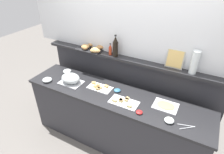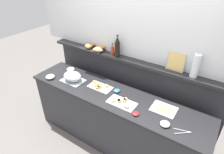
{
  "view_description": "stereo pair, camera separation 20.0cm",
  "coord_description": "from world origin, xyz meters",
  "px_view_note": "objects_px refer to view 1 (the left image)",
  "views": [
    {
      "loc": [
        0.97,
        -1.84,
        2.49
      ],
      "look_at": [
        -0.08,
        0.1,
        1.14
      ],
      "focal_mm": 30.61,
      "sensor_mm": 36.0,
      "label": 1
    },
    {
      "loc": [
        1.14,
        -1.73,
        2.49
      ],
      "look_at": [
        -0.08,
        0.1,
        1.14
      ],
      "focal_mm": 30.61,
      "sensor_mm": 36.0,
      "label": 2
    }
  ],
  "objects_px": {
    "water_carafe": "(195,62)",
    "glass_bowl_large": "(169,120)",
    "cold_cuts_platter": "(166,106)",
    "sandwich_platter_rear": "(124,102)",
    "hot_sauce_bottle": "(110,50)",
    "sandwich_platter_side": "(99,87)",
    "wine_bottle_dark": "(115,47)",
    "serving_cloche": "(71,79)",
    "framed_picture": "(175,59)",
    "glass_bowl_small": "(67,71)",
    "condiment_bowl_cream": "(139,112)",
    "condiment_bowl_teal": "(117,90)",
    "glass_bowl_medium": "(47,80)",
    "bread_basket": "(93,48)",
    "serving_tongs": "(187,127)"
  },
  "relations": [
    {
      "from": "condiment_bowl_cream",
      "to": "bread_basket",
      "type": "xyz_separation_m",
      "value": [
        -1.01,
        0.58,
        0.4
      ]
    },
    {
      "from": "glass_bowl_medium",
      "to": "framed_picture",
      "type": "distance_m",
      "value": 1.84
    },
    {
      "from": "sandwich_platter_side",
      "to": "cold_cuts_platter",
      "type": "distance_m",
      "value": 0.94
    },
    {
      "from": "condiment_bowl_teal",
      "to": "framed_picture",
      "type": "relative_size",
      "value": 0.39
    },
    {
      "from": "cold_cuts_platter",
      "to": "glass_bowl_large",
      "type": "height_order",
      "value": "glass_bowl_large"
    },
    {
      "from": "glass_bowl_large",
      "to": "condiment_bowl_teal",
      "type": "height_order",
      "value": "glass_bowl_large"
    },
    {
      "from": "serving_cloche",
      "to": "condiment_bowl_cream",
      "type": "relative_size",
      "value": 4.2
    },
    {
      "from": "sandwich_platter_side",
      "to": "glass_bowl_small",
      "type": "relative_size",
      "value": 2.64
    },
    {
      "from": "hot_sauce_bottle",
      "to": "sandwich_platter_side",
      "type": "bearing_deg",
      "value": -88.49
    },
    {
      "from": "condiment_bowl_teal",
      "to": "serving_tongs",
      "type": "distance_m",
      "value": 1.0
    },
    {
      "from": "glass_bowl_large",
      "to": "glass_bowl_small",
      "type": "bearing_deg",
      "value": 169.6
    },
    {
      "from": "glass_bowl_large",
      "to": "condiment_bowl_teal",
      "type": "relative_size",
      "value": 1.17
    },
    {
      "from": "cold_cuts_platter",
      "to": "serving_cloche",
      "type": "relative_size",
      "value": 0.88
    },
    {
      "from": "sandwich_platter_side",
      "to": "condiment_bowl_cream",
      "type": "distance_m",
      "value": 0.73
    },
    {
      "from": "serving_cloche",
      "to": "sandwich_platter_side",
      "type": "bearing_deg",
      "value": 11.59
    },
    {
      "from": "water_carafe",
      "to": "glass_bowl_large",
      "type": "bearing_deg",
      "value": -98.62
    },
    {
      "from": "serving_tongs",
      "to": "wine_bottle_dark",
      "type": "xyz_separation_m",
      "value": [
        -1.16,
        0.52,
        0.51
      ]
    },
    {
      "from": "bread_basket",
      "to": "water_carafe",
      "type": "xyz_separation_m",
      "value": [
        1.44,
        0.0,
        0.11
      ]
    },
    {
      "from": "sandwich_platter_side",
      "to": "wine_bottle_dark",
      "type": "distance_m",
      "value": 0.61
    },
    {
      "from": "glass_bowl_small",
      "to": "bread_basket",
      "type": "height_order",
      "value": "bread_basket"
    },
    {
      "from": "sandwich_platter_rear",
      "to": "serving_cloche",
      "type": "height_order",
      "value": "serving_cloche"
    },
    {
      "from": "cold_cuts_platter",
      "to": "framed_picture",
      "type": "bearing_deg",
      "value": 97.49
    },
    {
      "from": "sandwich_platter_rear",
      "to": "condiment_bowl_cream",
      "type": "distance_m",
      "value": 0.26
    },
    {
      "from": "sandwich_platter_side",
      "to": "serving_cloche",
      "type": "height_order",
      "value": "serving_cloche"
    },
    {
      "from": "serving_cloche",
      "to": "glass_bowl_medium",
      "type": "bearing_deg",
      "value": -158.07
    },
    {
      "from": "sandwich_platter_side",
      "to": "water_carafe",
      "type": "distance_m",
      "value": 1.29
    },
    {
      "from": "hot_sauce_bottle",
      "to": "framed_picture",
      "type": "bearing_deg",
      "value": 3.55
    },
    {
      "from": "cold_cuts_platter",
      "to": "hot_sauce_bottle",
      "type": "relative_size",
      "value": 1.7
    },
    {
      "from": "sandwich_platter_side",
      "to": "sandwich_platter_rear",
      "type": "distance_m",
      "value": 0.46
    },
    {
      "from": "bread_basket",
      "to": "glass_bowl_small",
      "type": "bearing_deg",
      "value": -146.99
    },
    {
      "from": "serving_cloche",
      "to": "condiment_bowl_teal",
      "type": "xyz_separation_m",
      "value": [
        0.7,
        0.13,
        -0.06
      ]
    },
    {
      "from": "bread_basket",
      "to": "framed_picture",
      "type": "relative_size",
      "value": 1.78
    },
    {
      "from": "glass_bowl_medium",
      "to": "water_carafe",
      "type": "relative_size",
      "value": 0.47
    },
    {
      "from": "cold_cuts_platter",
      "to": "glass_bowl_medium",
      "type": "height_order",
      "value": "glass_bowl_medium"
    },
    {
      "from": "sandwich_platter_side",
      "to": "serving_cloche",
      "type": "xyz_separation_m",
      "value": [
        -0.44,
        -0.09,
        0.06
      ]
    },
    {
      "from": "wine_bottle_dark",
      "to": "sandwich_platter_rear",
      "type": "bearing_deg",
      "value": -51.73
    },
    {
      "from": "glass_bowl_medium",
      "to": "condiment_bowl_cream",
      "type": "relative_size",
      "value": 1.71
    },
    {
      "from": "serving_cloche",
      "to": "cold_cuts_platter",
      "type": "bearing_deg",
      "value": 5.8
    },
    {
      "from": "bread_basket",
      "to": "serving_cloche",
      "type": "bearing_deg",
      "value": -104.73
    },
    {
      "from": "serving_cloche",
      "to": "wine_bottle_dark",
      "type": "bearing_deg",
      "value": 39.24
    },
    {
      "from": "sandwich_platter_side",
      "to": "cold_cuts_platter",
      "type": "xyz_separation_m",
      "value": [
        0.94,
        0.05,
        -0.0
      ]
    },
    {
      "from": "glass_bowl_large",
      "to": "condiment_bowl_cream",
      "type": "xyz_separation_m",
      "value": [
        -0.35,
        -0.03,
        -0.01
      ]
    },
    {
      "from": "cold_cuts_platter",
      "to": "framed_picture",
      "type": "relative_size",
      "value": 1.24
    },
    {
      "from": "cold_cuts_platter",
      "to": "hot_sauce_bottle",
      "type": "height_order",
      "value": "hot_sauce_bottle"
    },
    {
      "from": "glass_bowl_small",
      "to": "condiment_bowl_cream",
      "type": "bearing_deg",
      "value": -13.98
    },
    {
      "from": "glass_bowl_large",
      "to": "glass_bowl_medium",
      "type": "distance_m",
      "value": 1.82
    },
    {
      "from": "sandwich_platter_rear",
      "to": "hot_sauce_bottle",
      "type": "relative_size",
      "value": 2.12
    },
    {
      "from": "sandwich_platter_side",
      "to": "framed_picture",
      "type": "distance_m",
      "value": 1.09
    },
    {
      "from": "glass_bowl_medium",
      "to": "glass_bowl_small",
      "type": "xyz_separation_m",
      "value": [
        0.09,
        0.35,
        -0.0
      ]
    },
    {
      "from": "glass_bowl_small",
      "to": "serving_tongs",
      "type": "height_order",
      "value": "glass_bowl_small"
    }
  ]
}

